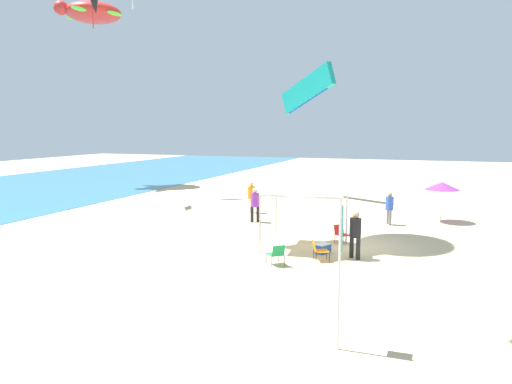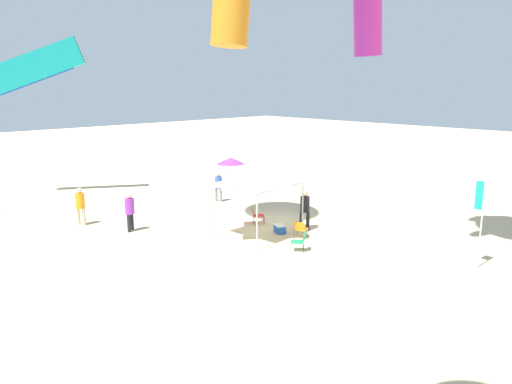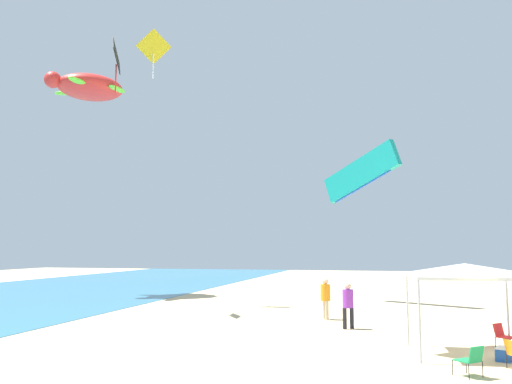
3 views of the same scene
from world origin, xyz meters
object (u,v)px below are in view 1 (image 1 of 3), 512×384
object	(u,v)px
folding_chair_right_of_tent	(319,249)
person_far_stroller	(251,195)
folding_chair_near_cooler	(341,233)
banner_flag	(340,262)
person_beachcomber	(389,205)
kite_parafoil_teal	(307,90)
cooler_box	(323,248)
beach_umbrella	(442,186)
canopy_tent	(306,188)
folding_chair_left_of_tent	(277,253)
kite_turtle_red	(92,13)
person_by_tent	(355,231)
person_near_umbrella	(255,202)

from	to	relation	value
folding_chair_right_of_tent	person_far_stroller	distance (m)	11.01
folding_chair_near_cooler	banner_flag	size ratio (longest dim) A/B	0.24
banner_flag	person_beachcomber	world-z (taller)	banner_flag
person_far_stroller	kite_parafoil_teal	distance (m)	10.49
person_far_stroller	kite_parafoil_teal	xyz separation A→B (m)	(7.88, -1.42, 6.78)
cooler_box	banner_flag	bearing A→B (deg)	-165.58
cooler_box	beach_umbrella	bearing A→B (deg)	-27.85
kite_parafoil_teal	canopy_tent	bearing A→B (deg)	141.30
folding_chair_left_of_tent	kite_turtle_red	size ratio (longest dim) A/B	0.13
folding_chair_left_of_tent	folding_chair_right_of_tent	distance (m)	1.76
person_beachcomber	person_by_tent	bearing A→B (deg)	-30.04
canopy_tent	kite_parafoil_teal	bearing A→B (deg)	14.08
cooler_box	person_near_umbrella	size ratio (longest dim) A/B	0.39
folding_chair_left_of_tent	folding_chair_right_of_tent	bearing A→B (deg)	178.00
kite_turtle_red	folding_chair_near_cooler	bearing A→B (deg)	103.05
folding_chair_near_cooler	banner_flag	distance (m)	10.60
beach_umbrella	kite_turtle_red	distance (m)	33.10
cooler_box	person_by_tent	world-z (taller)	person_by_tent
cooler_box	person_far_stroller	distance (m)	10.00
person_near_umbrella	folding_chair_left_of_tent	bearing A→B (deg)	81.59
person_near_umbrella	person_beachcomber	bearing A→B (deg)	160.03
person_far_stroller	folding_chair_near_cooler	bearing A→B (deg)	22.17
folding_chair_left_of_tent	person_beachcomber	xyz separation A→B (m)	(9.31, -3.33, 0.57)
beach_umbrella	banner_flag	xyz separation A→B (m)	(-17.20, 2.52, 0.10)
folding_chair_left_of_tent	banner_flag	size ratio (longest dim) A/B	0.24
folding_chair_left_of_tent	person_by_tent	bearing A→B (deg)	174.92
kite_parafoil_teal	person_near_umbrella	bearing A→B (deg)	126.16
canopy_tent	kite_turtle_red	world-z (taller)	kite_turtle_red
beach_umbrella	person_beachcomber	bearing A→B (deg)	125.85
banner_flag	person_near_umbrella	size ratio (longest dim) A/B	1.84
beach_umbrella	banner_flag	size ratio (longest dim) A/B	0.64
person_by_tent	kite_parafoil_teal	bearing A→B (deg)	143.66
folding_chair_left_of_tent	folding_chair_near_cooler	bearing A→B (deg)	-153.02
canopy_tent	person_far_stroller	xyz separation A→B (m)	(7.24, 5.21, -1.47)
cooler_box	banner_flag	xyz separation A→B (m)	(-8.35, -2.15, 1.89)
person_near_umbrella	person_beachcomber	distance (m)	7.20
banner_flag	person_by_tent	xyz separation A→B (m)	(7.97, 0.80, -0.97)
kite_parafoil_teal	folding_chair_right_of_tent	bearing A→B (deg)	143.02
canopy_tent	banner_flag	bearing A→B (deg)	-161.06
folding_chair_right_of_tent	cooler_box	distance (m)	1.26
person_far_stroller	person_near_umbrella	bearing A→B (deg)	-1.17
person_beachcomber	banner_flag	bearing A→B (deg)	-24.14
kite_turtle_red	banner_flag	bearing A→B (deg)	90.61
folding_chair_right_of_tent	person_far_stroller	size ratio (longest dim) A/B	0.43
folding_chair_left_of_tent	person_beachcomber	distance (m)	9.91
folding_chair_right_of_tent	banner_flag	xyz separation A→B (m)	(-7.13, -2.07, 1.62)
cooler_box	kite_turtle_red	xyz separation A→B (m)	(17.01, 24.55, 15.01)
person_by_tent	beach_umbrella	bearing A→B (deg)	103.20
folding_chair_right_of_tent	cooler_box	bearing A→B (deg)	-19.61
canopy_tent	beach_umbrella	xyz separation A→B (m)	(8.24, -5.60, -0.60)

